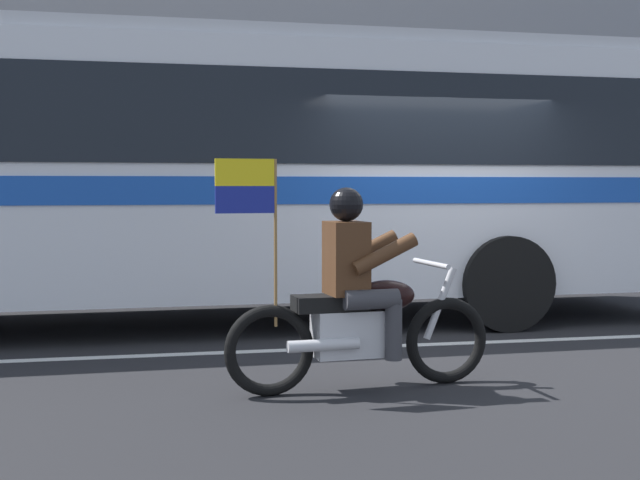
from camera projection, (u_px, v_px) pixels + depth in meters
The scene contains 6 objects.
ground_plane at pixel (439, 333), 9.13m from camera, with size 60.00×60.00×0.00m, color black.
sidewalk_curb at pixel (334, 277), 14.10m from camera, with size 28.00×3.80×0.15m, color gray.
lane_center_stripe at pixel (459, 343), 8.54m from camera, with size 26.60×0.14×0.01m, color silver.
office_building_facade at pixel (308, 5), 16.03m from camera, with size 28.00×0.89×9.90m.
transit_bus at pixel (222, 159), 9.73m from camera, with size 10.83×2.81×3.22m.
motorcycle_with_rider at pixel (358, 304), 6.57m from camera, with size 2.19×0.64×1.78m.
Camera 1 is at (-3.07, -8.60, 1.58)m, focal length 47.98 mm.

